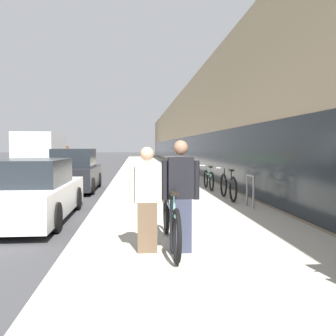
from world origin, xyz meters
The scene contains 11 objects.
sidewalk_slab centered at (5.48, 21.00, 0.06)m, with size 4.54×70.00×0.11m.
storefront_facade centered at (12.78, 29.00, 2.95)m, with size 10.01×70.00×5.91m.
tandem_bicycle centered at (4.85, 2.11, 0.51)m, with size 0.52×2.45×0.94m.
person_rider centered at (4.97, 1.81, 0.95)m, with size 0.56×0.22×1.66m.
person_bystander centered at (4.47, 1.85, 0.90)m, with size 0.53×0.21×1.56m.
bike_rack_hoop centered at (7.25, 5.73, 0.63)m, with size 0.05×0.60×0.84m.
cruiser_bike_nearest centered at (7.03, 7.17, 0.50)m, with size 0.52×1.87×0.92m.
cruiser_bike_middle centered at (6.96, 9.77, 0.48)m, with size 0.52×1.75×0.87m.
parked_sedan_curbside centered at (1.95, 5.04, 0.64)m, with size 1.75×4.46×1.39m.
vintage_roadster_curbside centered at (1.98, 10.77, 0.72)m, with size 1.74×4.02×1.60m.
moving_truck centered at (-1.83, 21.67, 1.31)m, with size 2.47×6.29×2.57m.
Camera 1 is at (4.31, -3.66, 1.68)m, focal length 40.00 mm.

